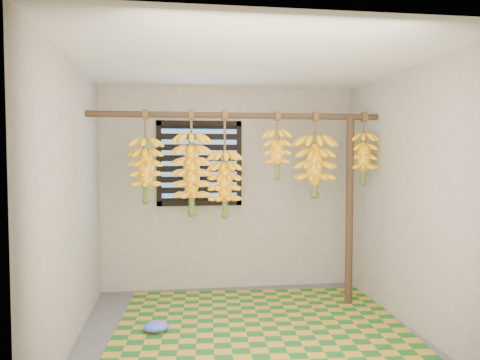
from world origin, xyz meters
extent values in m
cube|color=#454545|center=(0.00, 0.00, -0.01)|extent=(3.00, 3.00, 0.01)
cube|color=silver|center=(0.00, 0.00, 2.40)|extent=(3.00, 3.00, 0.01)
cube|color=gray|center=(0.00, 1.50, 1.20)|extent=(3.00, 0.01, 2.40)
cube|color=gray|center=(-1.50, 0.00, 1.20)|extent=(0.01, 3.00, 2.40)
cube|color=gray|center=(1.50, 0.00, 1.20)|extent=(0.01, 3.00, 2.40)
cube|color=black|center=(-0.35, 1.48, 1.50)|extent=(1.00, 0.04, 1.00)
cylinder|color=#483422|center=(0.00, 0.70, 2.00)|extent=(3.00, 0.06, 0.06)
cylinder|color=#483422|center=(1.20, 0.70, 1.00)|extent=(0.08, 0.08, 2.00)
cube|color=#1B5D21|center=(0.15, 0.26, 0.01)|extent=(2.81, 2.32, 0.01)
ellipsoid|color=#405DEF|center=(-0.82, 0.14, 0.06)|extent=(0.26, 0.20, 0.10)
cylinder|color=brown|center=(-0.93, 0.70, 1.89)|extent=(0.02, 0.02, 0.29)
cylinder|color=#4C5923|center=(-0.93, 0.70, 1.47)|extent=(0.05, 0.05, 0.61)
cylinder|color=brown|center=(-0.47, 0.70, 1.91)|extent=(0.02, 0.02, 0.24)
cylinder|color=#4C5923|center=(-0.47, 0.70, 1.42)|extent=(0.06, 0.06, 0.78)
cylinder|color=brown|center=(-0.14, 0.70, 1.82)|extent=(0.02, 0.02, 0.42)
cylinder|color=#4C5923|center=(-0.14, 0.70, 1.32)|extent=(0.06, 0.06, 0.64)
cylinder|color=brown|center=(0.41, 0.70, 1.93)|extent=(0.02, 0.02, 0.19)
cylinder|color=#4C5923|center=(0.41, 0.70, 1.63)|extent=(0.05, 0.05, 0.47)
cylinder|color=brown|center=(0.81, 0.70, 1.90)|extent=(0.02, 0.02, 0.27)
cylinder|color=#4C5923|center=(0.81, 0.70, 1.50)|extent=(0.07, 0.07, 0.59)
cylinder|color=brown|center=(1.35, 0.70, 1.92)|extent=(0.02, 0.02, 0.22)
cylinder|color=#4C5923|center=(1.35, 0.70, 1.58)|extent=(0.06, 0.06, 0.51)
camera|label=1|loc=(-0.66, -4.04, 1.59)|focal=35.00mm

